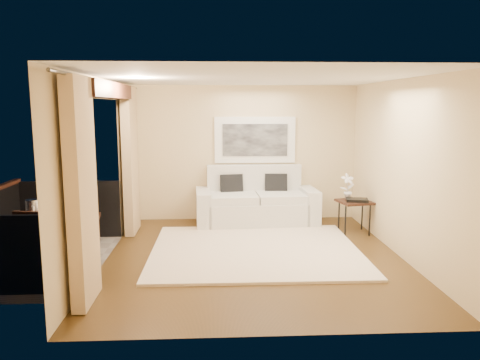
{
  "coord_description": "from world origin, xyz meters",
  "views": [
    {
      "loc": [
        -0.57,
        -6.89,
        2.31
      ],
      "look_at": [
        -0.17,
        0.95,
        1.05
      ],
      "focal_mm": 35.0,
      "sensor_mm": 36.0,
      "label": 1
    }
  ],
  "objects": [
    {
      "name": "sofa",
      "position": [
        0.21,
        2.1,
        0.4
      ],
      "size": [
        2.39,
        1.13,
        1.12
      ],
      "rotation": [
        0.0,
        0.0,
        0.05
      ],
      "color": "silver",
      "rests_on": "floor"
    },
    {
      "name": "room_shell",
      "position": [
        -2.13,
        0.0,
        2.52
      ],
      "size": [
        5.0,
        6.4,
        5.0
      ],
      "color": "white",
      "rests_on": "ground"
    },
    {
      "name": "curtains",
      "position": [
        -2.11,
        0.0,
        1.34
      ],
      "size": [
        0.16,
        4.8,
        2.64
      ],
      "color": "tan",
      "rests_on": "ground"
    },
    {
      "name": "tray",
      "position": [
        1.95,
        1.23,
        0.62
      ],
      "size": [
        0.43,
        0.35,
        0.05
      ],
      "primitive_type": "cube",
      "rotation": [
        0.0,
        0.0,
        -0.2
      ],
      "color": "black",
      "rests_on": "side_table"
    },
    {
      "name": "vase",
      "position": [
        -3.05,
        -0.58,
        0.88
      ],
      "size": [
        0.04,
        0.04,
        0.18
      ],
      "primitive_type": "cylinder",
      "color": "white",
      "rests_on": "bistro_table"
    },
    {
      "name": "balcony_chair_near",
      "position": [
        -3.14,
        -0.7,
        0.52
      ],
      "size": [
        0.45,
        0.45,
        0.9
      ],
      "rotation": [
        0.0,
        0.0,
        -0.16
      ],
      "color": "black",
      "rests_on": "balcony"
    },
    {
      "name": "candle",
      "position": [
        -2.99,
        -0.19,
        0.82
      ],
      "size": [
        0.06,
        0.06,
        0.07
      ],
      "primitive_type": "cylinder",
      "color": "red",
      "rests_on": "bistro_table"
    },
    {
      "name": "artwork",
      "position": [
        0.21,
        2.46,
        1.62
      ],
      "size": [
        1.62,
        0.07,
        0.92
      ],
      "color": "white",
      "rests_on": "room_shell"
    },
    {
      "name": "ice_bucket",
      "position": [
        -3.18,
        -0.26,
        0.89
      ],
      "size": [
        0.18,
        0.18,
        0.2
      ],
      "primitive_type": "cylinder",
      "color": "white",
      "rests_on": "bistro_table"
    },
    {
      "name": "balcony",
      "position": [
        -3.31,
        0.0,
        0.18
      ],
      "size": [
        1.81,
        2.6,
        1.17
      ],
      "color": "#605B56",
      "rests_on": "ground"
    },
    {
      "name": "orchid",
      "position": [
        1.83,
        1.41,
        0.84
      ],
      "size": [
        0.28,
        0.22,
        0.48
      ],
      "primitive_type": "imported",
      "rotation": [
        0.0,
        0.0,
        0.21
      ],
      "color": "white",
      "rests_on": "side_table"
    },
    {
      "name": "side_table",
      "position": [
        1.93,
        1.29,
        0.54
      ],
      "size": [
        0.65,
        0.65,
        0.6
      ],
      "rotation": [
        0.0,
        0.0,
        0.2
      ],
      "color": "black",
      "rests_on": "floor"
    },
    {
      "name": "floor",
      "position": [
        0.0,
        0.0,
        0.0
      ],
      "size": [
        5.0,
        5.0,
        0.0
      ],
      "primitive_type": "plane",
      "color": "#4E3617",
      "rests_on": "ground"
    },
    {
      "name": "glass_a",
      "position": [
        -2.87,
        -0.39,
        0.85
      ],
      "size": [
        0.06,
        0.06,
        0.12
      ],
      "primitive_type": "cylinder",
      "color": "white",
      "rests_on": "bistro_table"
    },
    {
      "name": "balcony_chair_far",
      "position": [
        -2.73,
        0.74,
        0.58
      ],
      "size": [
        0.5,
        0.5,
        1.0
      ],
      "rotation": [
        0.0,
        0.0,
        3.31
      ],
      "color": "black",
      "rests_on": "balcony"
    },
    {
      "name": "rug",
      "position": [
        0.04,
        0.28,
        0.02
      ],
      "size": [
        3.3,
        2.88,
        0.04
      ],
      "primitive_type": "cube",
      "rotation": [
        0.0,
        0.0,
        -0.01
      ],
      "color": "#F6E2C6",
      "rests_on": "floor"
    },
    {
      "name": "glass_b",
      "position": [
        -2.81,
        -0.33,
        0.85
      ],
      "size": [
        0.06,
        0.06,
        0.12
      ],
      "primitive_type": "cylinder",
      "color": "silver",
      "rests_on": "bistro_table"
    },
    {
      "name": "bistro_table",
      "position": [
        -3.0,
        -0.35,
        0.7
      ],
      "size": [
        0.68,
        0.68,
        0.79
      ],
      "rotation": [
        0.0,
        0.0,
        -0.02
      ],
      "color": "black",
      "rests_on": "balcony"
    }
  ]
}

